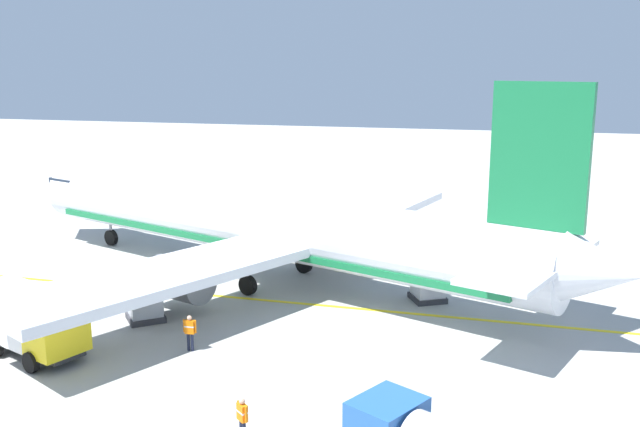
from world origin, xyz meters
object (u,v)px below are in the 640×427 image
at_px(crew_marshaller, 242,416).
at_px(crew_loader_left, 190,330).
at_px(cargo_container_near, 145,302).
at_px(cargo_container_far, 428,284).
at_px(service_truck_catering, 27,319).
at_px(airliner_foreground, 264,225).

distance_m(crew_marshaller, crew_loader_left, 8.41).
height_order(cargo_container_near, crew_loader_left, cargo_container_near).
xyz_separation_m(cargo_container_far, crew_loader_left, (-9.69, 9.48, 0.08)).
relative_size(service_truck_catering, cargo_container_far, 2.81).
bearing_deg(airliner_foreground, service_truck_catering, 152.82).
bearing_deg(cargo_container_far, service_truck_catering, 125.77).
bearing_deg(cargo_container_far, airliner_foreground, 83.61).
bearing_deg(cargo_container_near, airliner_foreground, -24.61).
distance_m(airliner_foreground, cargo_container_far, 10.11).
height_order(cargo_container_near, cargo_container_far, cargo_container_near).
height_order(airliner_foreground, service_truck_catering, airliner_foreground).
relative_size(cargo_container_far, crew_marshaller, 1.43).
distance_m(cargo_container_near, crew_marshaller, 13.15).
xyz_separation_m(crew_marshaller, crew_loader_left, (6.68, 5.11, 0.04)).
distance_m(service_truck_catering, cargo_container_near, 5.92).
xyz_separation_m(airliner_foreground, service_truck_catering, (-12.86, 6.61, -1.81)).
bearing_deg(cargo_container_near, service_truck_catering, 149.06).
distance_m(cargo_container_near, cargo_container_far, 14.92).
bearing_deg(airliner_foreground, crew_marshaller, -162.92).
height_order(airliner_foreground, cargo_container_far, airliner_foreground).
xyz_separation_m(cargo_container_far, crew_marshaller, (-16.37, 4.37, 0.04)).
bearing_deg(crew_loader_left, cargo_container_far, -44.38).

